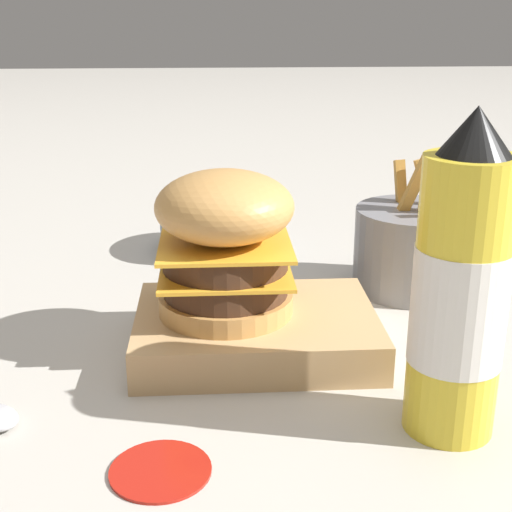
% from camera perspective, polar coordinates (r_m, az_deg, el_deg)
% --- Properties ---
extents(ground_plane, '(6.00, 6.00, 0.00)m').
position_cam_1_polar(ground_plane, '(0.56, 2.61, -10.22)').
color(ground_plane, '#B7B2A8').
extents(serving_board, '(0.20, 0.15, 0.03)m').
position_cam_1_polar(serving_board, '(0.60, -0.00, -5.98)').
color(serving_board, tan).
rests_on(serving_board, ground_plane).
extents(burger, '(0.11, 0.11, 0.12)m').
position_cam_1_polar(burger, '(0.58, -2.49, 1.12)').
color(burger, tan).
rests_on(burger, serving_board).
extents(ketchup_bottle, '(0.06, 0.06, 0.22)m').
position_cam_1_polar(ketchup_bottle, '(0.48, 15.99, -2.82)').
color(ketchup_bottle, yellow).
rests_on(ketchup_bottle, ground_plane).
extents(fries_basket, '(0.12, 0.12, 0.14)m').
position_cam_1_polar(fries_basket, '(0.74, 12.47, 0.67)').
color(fries_basket, slate).
rests_on(fries_basket, ground_plane).
extents(side_bowl, '(0.12, 0.12, 0.05)m').
position_cam_1_polar(side_bowl, '(0.84, -3.48, 2.18)').
color(side_bowl, '#384C66').
rests_on(side_bowl, ground_plane).
extents(ketchup_puddle, '(0.06, 0.06, 0.00)m').
position_cam_1_polar(ketchup_puddle, '(0.47, -7.66, -16.54)').
color(ketchup_puddle, '#B21E14').
rests_on(ketchup_puddle, ground_plane).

